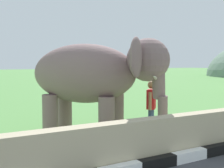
# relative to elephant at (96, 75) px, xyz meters

# --- Properties ---
(barrier_parapet) EXTENTS (28.00, 0.36, 1.00)m
(barrier_parapet) POSITION_rel_elephant_xyz_m (0.20, -2.39, -1.35)
(barrier_parapet) COLOR tan
(barrier_parapet) RESTS_ON ground_plane
(elephant) EXTENTS (3.79, 3.87, 2.85)m
(elephant) POSITION_rel_elephant_xyz_m (0.00, 0.00, 0.00)
(elephant) COLOR #7E6263
(elephant) RESTS_ON ground_plane
(person_handler) EXTENTS (0.52, 0.52, 1.66)m
(person_handler) POSITION_rel_elephant_xyz_m (1.63, -0.47, -0.92)
(person_handler) COLOR navy
(person_handler) RESTS_ON ground_plane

